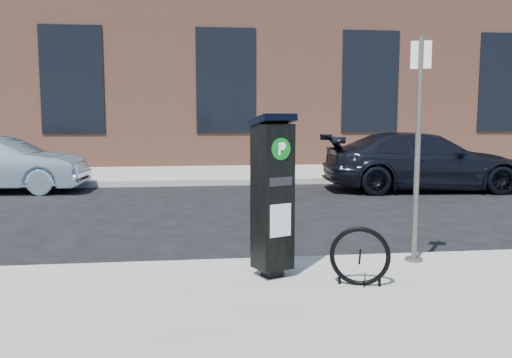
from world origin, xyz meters
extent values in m
plane|color=black|center=(0.00, 0.00, 0.00)|extent=(120.00, 120.00, 0.00)
cube|color=gray|center=(0.00, 14.00, 0.07)|extent=(60.00, 12.00, 0.15)
cube|color=#9E9B93|center=(0.00, -0.02, 0.07)|extent=(60.00, 0.12, 0.16)
cube|color=#9E9B93|center=(0.00, 8.02, 0.07)|extent=(60.00, 0.12, 0.16)
cube|color=brown|center=(0.00, 17.00, 4.00)|extent=(28.00, 10.00, 8.00)
cube|color=black|center=(-5.00, 11.98, 3.00)|extent=(2.00, 0.06, 3.50)
cube|color=black|center=(0.00, 11.98, 3.00)|extent=(2.00, 0.06, 3.50)
cube|color=black|center=(5.00, 11.98, 3.00)|extent=(2.00, 0.06, 3.50)
cube|color=black|center=(10.00, 11.98, 3.00)|extent=(2.00, 0.06, 3.50)
cube|color=black|center=(-0.35, -0.70, 0.20)|extent=(0.24, 0.24, 0.09)
cube|color=black|center=(-0.35, -0.70, 1.03)|extent=(0.47, 0.44, 1.57)
cube|color=black|center=(-0.35, -0.70, 1.84)|extent=(0.51, 0.49, 0.14)
cylinder|color=#075713|center=(-0.29, -0.85, 1.55)|extent=(0.22, 0.10, 0.23)
cube|color=white|center=(-0.29, -0.85, 1.55)|extent=(0.08, 0.04, 0.13)
cube|color=silver|center=(-0.29, -0.85, 0.79)|extent=(0.24, 0.11, 0.35)
cube|color=black|center=(-0.29, -0.85, 1.21)|extent=(0.26, 0.12, 0.09)
cylinder|color=#625E57|center=(1.44, -0.30, 0.17)|extent=(0.21, 0.21, 0.03)
cylinder|color=#625E57|center=(1.44, -0.30, 1.48)|extent=(0.06, 0.06, 2.65)
cube|color=silver|center=(1.44, -0.30, 2.59)|extent=(0.22, 0.12, 0.32)
torus|color=black|center=(0.49, -1.14, 0.46)|extent=(0.60, 0.25, 0.62)
cylinder|color=black|center=(0.30, -1.07, 0.21)|extent=(0.03, 0.03, 0.12)
cylinder|color=black|center=(0.69, -1.20, 0.21)|extent=(0.03, 0.03, 0.12)
imported|color=black|center=(4.57, 6.49, 0.72)|extent=(5.12, 2.39, 1.45)
camera|label=1|loc=(-1.23, -6.40, 1.92)|focal=38.00mm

